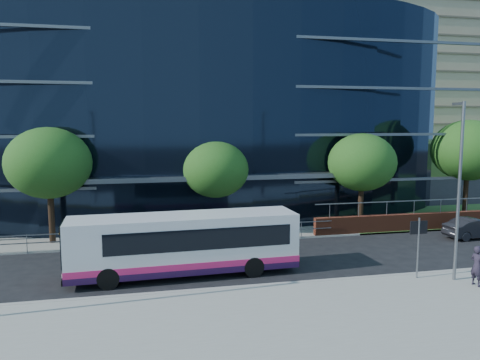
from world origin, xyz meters
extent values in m
plane|color=black|center=(0.00, 0.00, 0.00)|extent=(200.00, 200.00, 0.00)
cube|color=gray|center=(0.00, -5.00, 0.07)|extent=(80.00, 8.00, 0.15)
cube|color=gray|center=(0.00, -1.00, 0.08)|extent=(80.00, 0.25, 0.16)
cube|color=gold|center=(0.00, -0.80, 0.01)|extent=(80.00, 0.08, 0.01)
cube|color=gold|center=(0.00, -0.65, 0.01)|extent=(80.00, 0.08, 0.01)
cube|color=gray|center=(-6.00, 11.00, 0.05)|extent=(50.00, 8.00, 0.10)
cube|color=black|center=(-4.00, 24.00, 8.00)|extent=(38.00, 16.00, 16.00)
cube|color=#595E66|center=(-4.00, 9.50, 3.70)|extent=(22.00, 1.20, 0.30)
cube|color=slate|center=(-8.00, 7.00, 1.05)|extent=(24.00, 0.05, 0.05)
cube|color=slate|center=(-8.00, 7.00, 0.60)|extent=(24.00, 0.05, 0.05)
cylinder|color=slate|center=(-8.00, 7.00, 0.55)|extent=(0.04, 0.04, 1.10)
cube|color=#2D511E|center=(32.00, 56.00, 2.00)|extent=(60.00, 42.00, 4.00)
cube|color=tan|center=(32.00, 58.00, 17.00)|extent=(50.00, 12.00, 26.00)
cylinder|color=slate|center=(4.50, -1.60, 1.55)|extent=(0.08, 0.08, 2.80)
cube|color=black|center=(4.50, -1.58, 2.50)|extent=(0.85, 0.06, 0.60)
cylinder|color=black|center=(-13.00, 9.00, 1.65)|extent=(0.36, 0.36, 3.30)
ellipsoid|color=#1F4112|center=(-13.00, 9.00, 4.88)|extent=(4.95, 4.95, 4.21)
cylinder|color=black|center=(-3.00, 9.50, 1.43)|extent=(0.36, 0.36, 2.86)
ellipsoid|color=#1F4112|center=(-3.00, 9.50, 4.23)|extent=(4.29, 4.29, 3.65)
cylinder|color=black|center=(7.00, 9.00, 1.54)|extent=(0.36, 0.36, 3.08)
ellipsoid|color=#1F4112|center=(7.00, 9.00, 4.55)|extent=(4.62, 4.62, 3.93)
cylinder|color=black|center=(16.00, 10.00, 1.76)|extent=(0.36, 0.36, 3.52)
ellipsoid|color=#1F4112|center=(16.00, 10.00, 5.20)|extent=(5.28, 5.28, 4.49)
cylinder|color=black|center=(24.00, 40.00, 1.54)|extent=(0.36, 0.36, 3.08)
ellipsoid|color=#1F4112|center=(24.00, 40.00, 4.55)|extent=(4.62, 4.62, 3.93)
cylinder|color=black|center=(40.00, 42.00, 1.43)|extent=(0.36, 0.36, 2.86)
ellipsoid|color=#1F4112|center=(40.00, 42.00, 4.23)|extent=(4.29, 4.29, 3.65)
cylinder|color=slate|center=(6.00, -2.20, 4.15)|extent=(0.14, 0.14, 8.00)
cube|color=slate|center=(6.00, -1.85, 8.05)|extent=(0.15, 0.70, 0.12)
cube|color=silver|center=(-5.83, 1.50, 1.62)|extent=(10.75, 2.84, 2.57)
cube|color=#240D37|center=(-5.83, 1.50, 0.48)|extent=(10.77, 2.89, 0.29)
cube|color=#CB1D5E|center=(-5.83, 1.50, 0.78)|extent=(10.77, 2.89, 0.29)
cube|color=black|center=(-5.25, 1.52, 1.99)|extent=(8.62, 2.80, 0.97)
cube|color=black|center=(-11.19, 1.29, 1.74)|extent=(0.16, 2.09, 1.50)
cube|color=black|center=(-11.20, 1.29, 2.64)|extent=(0.18, 1.99, 0.39)
cube|color=yellow|center=(-11.25, 1.53, 2.64)|extent=(0.08, 1.07, 0.21)
cube|color=black|center=(-11.19, 1.29, 0.44)|extent=(0.19, 2.33, 0.23)
cylinder|color=black|center=(-9.28, 0.27, 0.48)|extent=(0.98, 0.33, 0.97)
cylinder|color=black|center=(-2.69, 0.53, 0.48)|extent=(0.98, 0.33, 0.97)
imported|color=black|center=(12.72, 4.79, 0.65)|extent=(4.00, 1.57, 1.30)
imported|color=#251F2E|center=(6.44, -3.08, 1.04)|extent=(0.55, 0.72, 1.78)
camera|label=1|loc=(-7.86, -20.13, 7.23)|focal=35.00mm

